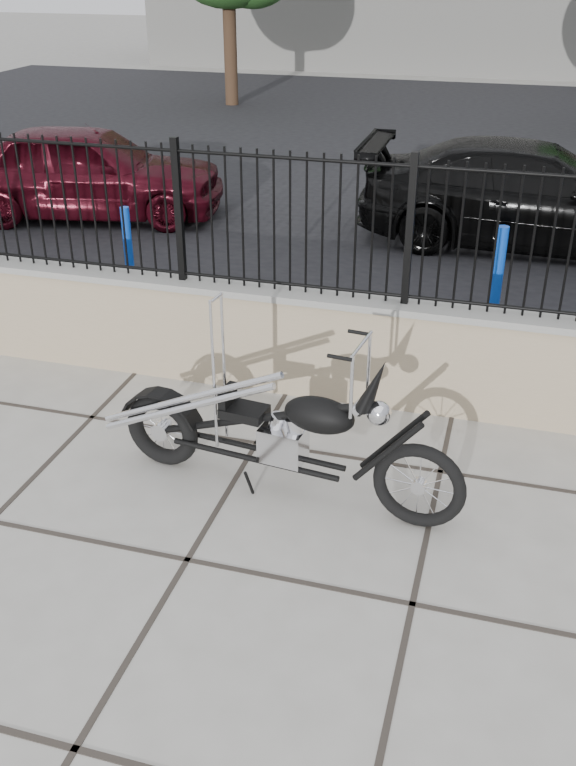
# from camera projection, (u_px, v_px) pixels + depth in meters

# --- Properties ---
(ground_plane) EXTENTS (90.00, 90.00, 0.00)m
(ground_plane) POSITION_uv_depth(u_px,v_px,m) (187.00, 560.00, 5.38)
(ground_plane) COLOR #99968E
(ground_plane) RESTS_ON ground
(parking_lot) EXTENTS (30.00, 30.00, 0.00)m
(parking_lot) POSITION_uv_depth(u_px,v_px,m) (428.00, 154.00, 15.96)
(parking_lot) COLOR black
(parking_lot) RESTS_ON ground
(retaining_wall) EXTENTS (14.00, 0.36, 0.96)m
(retaining_wall) POSITION_uv_depth(u_px,v_px,m) (290.00, 340.00, 7.27)
(retaining_wall) COLOR gray
(retaining_wall) RESTS_ON ground_plane
(iron_fence) EXTENTS (14.00, 0.08, 1.20)m
(iron_fence) POSITION_uv_depth(u_px,v_px,m) (290.00, 223.00, 6.76)
(iron_fence) COLOR black
(iron_fence) RESTS_ON retaining_wall
(chopper_motorcycle) EXTENTS (2.57, 0.74, 1.52)m
(chopper_motorcycle) POSITION_uv_depth(u_px,v_px,m) (276.00, 402.00, 5.72)
(chopper_motorcycle) COLOR black
(chopper_motorcycle) RESTS_ON ground_plane
(car_red) EXTENTS (4.25, 2.44, 1.36)m
(car_red) POSITION_uv_depth(u_px,v_px,m) (87.00, 171.00, 11.96)
(car_red) COLOR #3C0812
(car_red) RESTS_ON parking_lot
(car_black) EXTENTS (4.64, 1.91, 1.34)m
(car_black) POSITION_uv_depth(u_px,v_px,m) (533.00, 195.00, 10.81)
(car_black) COLOR black
(car_black) RESTS_ON parking_lot
(bollard_a) EXTENTS (0.12, 0.12, 0.91)m
(bollard_a) POSITION_uv_depth(u_px,v_px,m) (128.00, 245.00, 9.69)
(bollard_a) COLOR #0B2DAE
(bollard_a) RESTS_ON ground_plane
(bollard_b) EXTENTS (0.15, 0.15, 1.03)m
(bollard_b) POSITION_uv_depth(u_px,v_px,m) (498.00, 273.00, 8.67)
(bollard_b) COLOR #0E38D7
(bollard_b) RESTS_ON ground_plane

